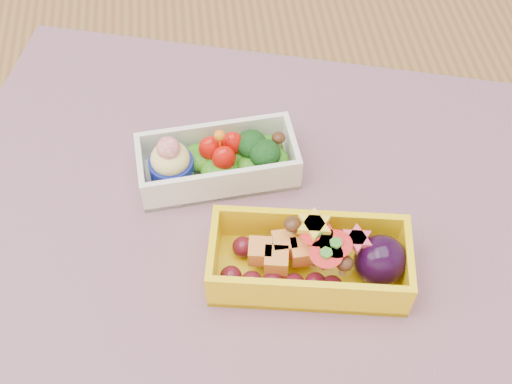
{
  "coord_description": "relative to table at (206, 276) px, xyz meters",
  "views": [
    {
      "loc": [
        0.01,
        -0.34,
        1.26
      ],
      "look_at": [
        0.05,
        0.0,
        0.79
      ],
      "focal_mm": 45.74,
      "sensor_mm": 36.0,
      "label": 1
    }
  ],
  "objects": [
    {
      "name": "bento_white",
      "position": [
        0.02,
        0.06,
        0.12
      ],
      "size": [
        0.16,
        0.08,
        0.06
      ],
      "rotation": [
        0.0,
        0.0,
        0.07
      ],
      "color": "white",
      "rests_on": "placemat"
    },
    {
      "name": "placemat",
      "position": [
        0.05,
        -0.0,
        0.1
      ],
      "size": [
        0.7,
        0.61,
        0.0
      ],
      "primitive_type": "cube",
      "rotation": [
        0.0,
        0.0,
        -0.3
      ],
      "color": "#8D616F",
      "rests_on": "table"
    },
    {
      "name": "bento_yellow",
      "position": [
        0.1,
        -0.06,
        0.13
      ],
      "size": [
        0.18,
        0.1,
        0.06
      ],
      "rotation": [
        0.0,
        0.0,
        -0.18
      ],
      "color": "yellow",
      "rests_on": "placemat"
    },
    {
      "name": "table",
      "position": [
        0.0,
        0.0,
        0.0
      ],
      "size": [
        1.2,
        0.8,
        0.75
      ],
      "color": "brown",
      "rests_on": "ground"
    }
  ]
}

